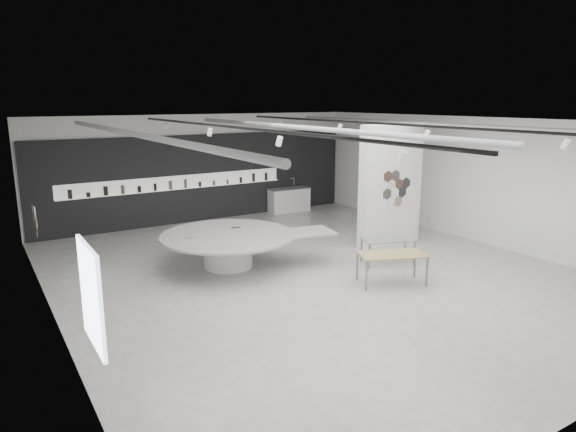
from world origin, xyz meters
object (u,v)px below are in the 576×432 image
display_island (231,245)px  sample_table_wood (392,256)px  partition_column (391,185)px  kitchen_counter (289,200)px  sample_table_stone (388,241)px

display_island → sample_table_wood: (2.70, -3.17, 0.10)m
display_island → sample_table_wood: size_ratio=2.71×
partition_column → display_island: 5.21m
display_island → kitchen_counter: kitchen_counter is taller
partition_column → sample_table_stone: (-1.39, -1.46, -1.17)m
sample_table_wood → display_island: bearing=130.4°
partition_column → display_island: size_ratio=0.76×
sample_table_stone → kitchen_counter: (1.28, 6.98, -0.16)m
sample_table_wood → kitchen_counter: bearing=74.7°
kitchen_counter → partition_column: bearing=-85.2°
display_island → sample_table_wood: display_island is taller
partition_column → sample_table_stone: size_ratio=2.43×
display_island → kitchen_counter: (4.93, 4.97, -0.12)m
sample_table_stone → display_island: bearing=151.2°
partition_column → kitchen_counter: 5.68m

